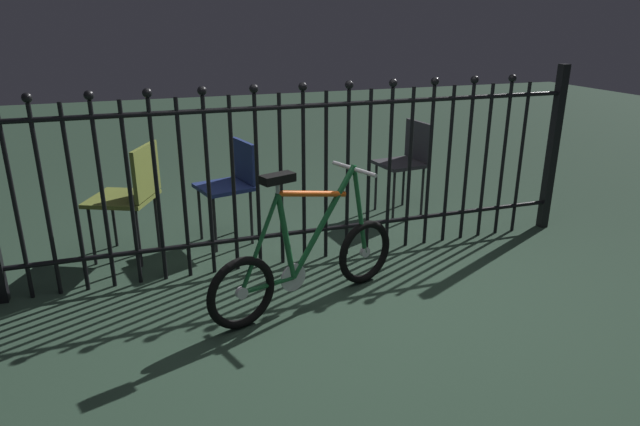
% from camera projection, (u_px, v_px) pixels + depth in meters
% --- Properties ---
extents(ground_plane, '(20.00, 20.00, 0.00)m').
position_uv_depth(ground_plane, '(349.00, 303.00, 3.55)').
color(ground_plane, '#253A2C').
extents(iron_fence, '(4.27, 0.07, 1.37)m').
position_uv_depth(iron_fence, '(301.00, 171.00, 3.95)').
color(iron_fence, black).
rests_on(iron_fence, ground).
extents(bicycle, '(1.34, 0.57, 0.89)m').
position_uv_depth(bicycle, '(308.00, 260.00, 3.45)').
color(bicycle, black).
rests_on(bicycle, ground).
extents(chair_charcoal, '(0.43, 0.43, 0.84)m').
position_uv_depth(chair_charcoal, '(407.00, 157.00, 5.05)').
color(chair_charcoal, black).
rests_on(chair_charcoal, ground).
extents(chair_navy, '(0.47, 0.47, 0.81)m').
position_uv_depth(chair_navy, '(232.00, 180.00, 4.39)').
color(chair_navy, black).
rests_on(chair_navy, ground).
extents(chair_olive, '(0.58, 0.58, 0.86)m').
position_uv_depth(chair_olive, '(132.00, 190.00, 4.06)').
color(chair_olive, black).
rests_on(chair_olive, ground).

